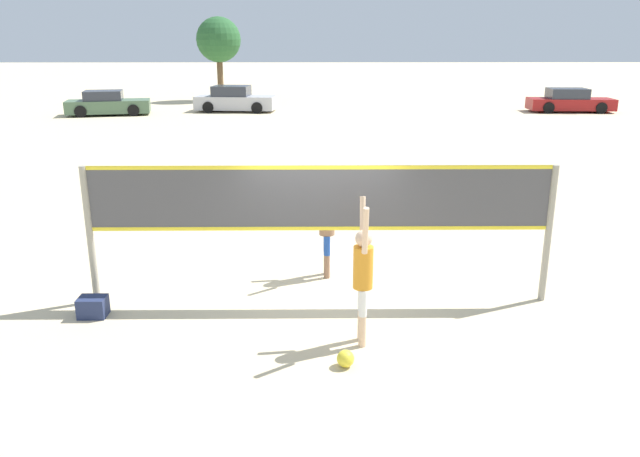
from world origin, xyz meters
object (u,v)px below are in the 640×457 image
player_blocker (327,223)px  volleyball (345,359)px  player_spiker (363,271)px  gear_bag (93,307)px  parked_car_far (107,104)px  tree_left_cluster (219,40)px  volleyball_net (320,207)px  parked_car_mid (570,101)px  parked_car_near (235,100)px

player_blocker → volleyball: (0.18, -3.33, -0.91)m
player_spiker → gear_bag: bearing=77.3°
parked_car_far → tree_left_cluster: 10.33m
gear_bag → player_spiker: bearing=-12.7°
volleyball_net → tree_left_cluster: bearing=100.7°
parked_car_mid → tree_left_cluster: size_ratio=0.88×
parked_car_far → tree_left_cluster: size_ratio=0.86×
player_spiker → volleyball: 1.23m
player_spiker → tree_left_cluster: bearing=11.2°
volleyball_net → parked_car_near: bearing=99.7°
volleyball → parked_car_mid: size_ratio=0.05×
player_blocker → parked_car_far: (-11.82, 24.84, -0.42)m
parked_car_near → parked_car_mid: (19.65, -0.43, -0.06)m
parked_car_mid → tree_left_cluster: tree_left_cluster is taller
volleyball → parked_car_far: size_ratio=0.05×
volleyball_net → tree_left_cluster: tree_left_cluster is taller
player_blocker → parked_car_mid: player_blocker is taller
player_spiker → tree_left_cluster: (-7.05, 35.74, 2.88)m
tree_left_cluster → gear_bag: bearing=-85.3°
player_blocker → parked_car_near: 26.98m
volleyball_net → volleyball: size_ratio=32.02×
player_spiker → parked_car_mid: 32.13m
gear_bag → tree_left_cluster: 35.12m
player_spiker → volleyball: (-0.27, -0.68, -1.00)m
gear_bag → volleyball: bearing=-22.5°
gear_bag → parked_car_far: bearing=106.9°
player_blocker → gear_bag: (-3.74, -1.70, -0.87)m
gear_bag → parked_car_near: bearing=92.3°
parked_car_far → player_spiker: bearing=-77.4°
volleyball → gear_bag: 4.24m
player_blocker → volleyball_net: bearing=-6.9°
parked_car_near → player_spiker: bearing=-73.8°
volleyball → parked_car_far: bearing=113.1°
volleyball_net → parked_car_far: bearing=114.2°
player_spiker → parked_car_near: 29.66m
player_spiker → volleyball: bearing=158.5°
parked_car_mid → volleyball: bearing=-112.7°
volleyball_net → parked_car_mid: volleyball_net is taller
parked_car_mid → tree_left_cluster: 22.75m
volleyball_net → parked_car_near: 28.08m
player_blocker → volleyball: bearing=3.1°
player_spiker → volleyball_net: bearing=21.1°
volleyball_net → volleyball: (0.32, -2.20, -1.51)m
volleyball → tree_left_cluster: (-6.79, 36.41, 3.88)m
player_spiker → parked_car_near: player_spiker is taller
parked_car_near → parked_car_far: (-6.95, -1.69, -0.05)m
volleyball → parked_car_far: 30.62m
player_spiker → parked_car_mid: size_ratio=0.43×
volleyball → parked_car_mid: (14.60, 29.43, 0.49)m
parked_car_near → tree_left_cluster: bearing=110.7°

